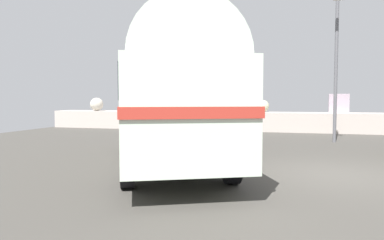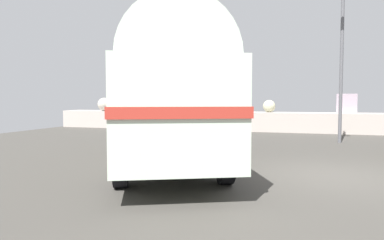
% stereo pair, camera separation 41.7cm
% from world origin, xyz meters
% --- Properties ---
extents(ground, '(32.00, 26.00, 0.02)m').
position_xyz_m(ground, '(0.00, 0.00, 0.01)').
color(ground, '#3D3A35').
extents(breakwater, '(31.36, 1.85, 2.43)m').
position_xyz_m(breakwater, '(0.44, 11.79, 0.69)').
color(breakwater, '#B0A59D').
rests_on(breakwater, ground).
extents(vintage_coach, '(5.71, 8.81, 3.70)m').
position_xyz_m(vintage_coach, '(-4.31, 0.44, 2.05)').
color(vintage_coach, black).
rests_on(vintage_coach, ground).
extents(lamp_post, '(0.44, 0.88, 6.01)m').
position_xyz_m(lamp_post, '(0.94, 6.90, 3.41)').
color(lamp_post, '#5B5B60').
rests_on(lamp_post, ground).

